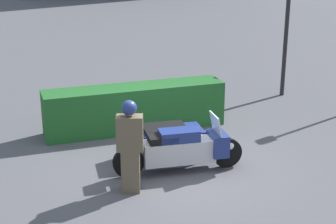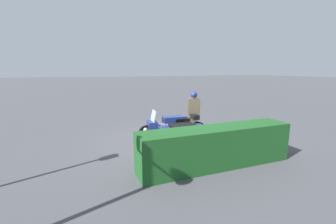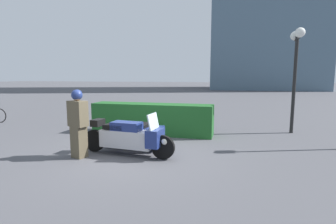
{
  "view_description": "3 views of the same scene",
  "coord_description": "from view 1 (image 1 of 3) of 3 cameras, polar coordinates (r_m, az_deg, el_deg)",
  "views": [
    {
      "loc": [
        -3.24,
        -8.84,
        4.37
      ],
      "look_at": [
        -0.02,
        0.57,
        1.03
      ],
      "focal_mm": 55.0,
      "sensor_mm": 36.0,
      "label": 1
    },
    {
      "loc": [
        3.14,
        7.39,
        2.58
      ],
      "look_at": [
        0.14,
        -0.19,
        1.04
      ],
      "focal_mm": 24.0,
      "sensor_mm": 36.0,
      "label": 2
    },
    {
      "loc": [
        2.67,
        -6.29,
        2.06
      ],
      "look_at": [
        0.93,
        0.48,
        1.1
      ],
      "focal_mm": 28.0,
      "sensor_mm": 36.0,
      "label": 3
    }
  ],
  "objects": [
    {
      "name": "ground_plane",
      "position": [
        10.38,
        1.12,
        -6.35
      ],
      "size": [
        160.0,
        160.0,
        0.0
      ],
      "primitive_type": "plane",
      "color": "#4C4C51"
    },
    {
      "name": "officer_rider",
      "position": [
        9.2,
        -4.23,
        -3.57
      ],
      "size": [
        0.54,
        0.42,
        1.73
      ],
      "rotation": [
        0.0,
        0.0,
        1.25
      ],
      "color": "brown",
      "rests_on": "ground"
    },
    {
      "name": "hedge_bush_curbside",
      "position": [
        12.36,
        -3.67,
        0.46
      ],
      "size": [
        4.33,
        0.84,
        1.08
      ],
      "primitive_type": "cube",
      "color": "#1E5623",
      "rests_on": "ground"
    },
    {
      "name": "police_motorcycle",
      "position": [
        10.46,
        0.77,
        -3.46
      ],
      "size": [
        2.61,
        1.49,
        1.14
      ],
      "rotation": [
        0.0,
        0.0,
        -0.09
      ],
      "color": "black",
      "rests_on": "ground"
    }
  ]
}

